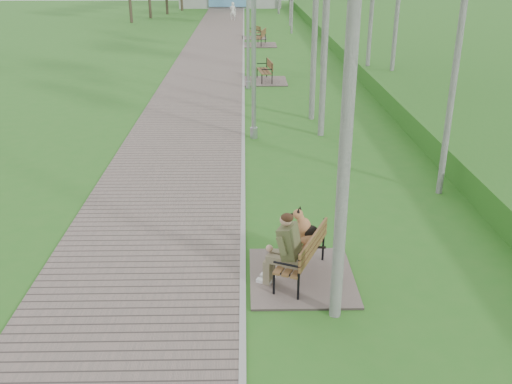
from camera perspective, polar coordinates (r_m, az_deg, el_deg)
ground at (r=12.71m, az=-1.30°, el=-1.02°), size 120.00×120.00×0.00m
walkway at (r=33.57m, az=-4.33°, el=13.93°), size 3.50×67.00×0.04m
kerb at (r=33.52m, az=-1.25°, el=13.98°), size 0.10×67.00×0.05m
embankment at (r=34.19m, az=19.84°, el=12.82°), size 14.00×70.00×1.60m
bench_main at (r=9.61m, az=4.16°, el=-6.51°), size 1.76×1.96×1.54m
bench_second at (r=25.09m, az=0.85°, el=11.45°), size 1.85×2.05×1.13m
bench_third at (r=35.55m, az=0.36°, el=14.81°), size 1.95×2.17×1.20m
bench_far at (r=38.71m, az=-0.24°, el=15.39°), size 1.57×1.75×0.97m
lamp_post_near at (r=16.59m, az=-0.23°, el=14.35°), size 0.22×0.22×5.78m
lamp_post_second at (r=23.38m, az=-0.81°, el=16.17°), size 0.20×0.20×5.23m
pedestrian_near at (r=49.49m, az=-2.32°, el=17.62°), size 0.60×0.47×1.46m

